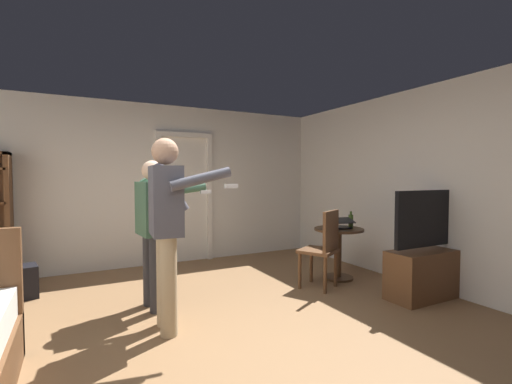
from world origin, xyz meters
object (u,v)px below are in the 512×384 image
(laptop, at_px, (339,225))
(person_blue_shirt, at_px, (167,219))
(suitcase_dark, at_px, (8,284))
(wooden_chair, at_px, (324,246))
(bottle_on_table, at_px, (351,221))
(side_table, at_px, (339,245))
(person_striped_shirt, at_px, (154,224))
(tv_flatscreen, at_px, (428,265))

(laptop, relative_size, person_blue_shirt, 0.22)
(suitcase_dark, bearing_deg, wooden_chair, -31.54)
(laptop, height_order, suitcase_dark, laptop)
(bottle_on_table, distance_m, suitcase_dark, 4.25)
(side_table, bearing_deg, person_striped_shirt, 178.38)
(wooden_chair, height_order, person_blue_shirt, person_blue_shirt)
(tv_flatscreen, relative_size, laptop, 3.23)
(side_table, height_order, person_blue_shirt, person_blue_shirt)
(wooden_chair, distance_m, person_blue_shirt, 2.10)
(tv_flatscreen, xyz_separation_m, person_blue_shirt, (-2.90, 0.53, 0.65))
(tv_flatscreen, height_order, person_striped_shirt, person_striped_shirt)
(side_table, relative_size, bottle_on_table, 2.97)
(wooden_chair, xyz_separation_m, suitcase_dark, (-3.45, 1.32, -0.36))
(person_blue_shirt, bearing_deg, person_striped_shirt, 89.84)
(suitcase_dark, bearing_deg, person_blue_shirt, -59.06)
(side_table, xyz_separation_m, suitcase_dark, (-3.90, 1.08, -0.29))
(tv_flatscreen, xyz_separation_m, side_table, (-0.42, 1.06, 0.10))
(wooden_chair, distance_m, person_striped_shirt, 2.08)
(laptop, bearing_deg, person_blue_shirt, -168.56)
(side_table, height_order, bottle_on_table, bottle_on_table)
(person_blue_shirt, xyz_separation_m, person_striped_shirt, (0.00, 0.61, -0.11))
(side_table, distance_m, person_striped_shirt, 2.51)
(laptop, bearing_deg, wooden_chair, -154.16)
(side_table, height_order, wooden_chair, wooden_chair)
(laptop, height_order, bottle_on_table, bottle_on_table)
(bottle_on_table, height_order, person_striped_shirt, person_striped_shirt)
(tv_flatscreen, bearing_deg, side_table, 111.66)
(tv_flatscreen, xyz_separation_m, wooden_chair, (-0.88, 0.82, 0.17))
(laptop, distance_m, person_blue_shirt, 2.50)
(bottle_on_table, distance_m, person_striped_shirt, 2.62)
(person_striped_shirt, bearing_deg, side_table, -1.62)
(bottle_on_table, bearing_deg, suitcase_dark, 164.06)
(tv_flatscreen, distance_m, suitcase_dark, 4.83)
(laptop, xyz_separation_m, suitcase_dark, (-3.86, 1.12, -0.56))
(tv_flatscreen, height_order, bottle_on_table, tv_flatscreen)
(tv_flatscreen, distance_m, side_table, 1.15)
(tv_flatscreen, relative_size, wooden_chair, 1.27)
(bottle_on_table, relative_size, suitcase_dark, 0.42)
(suitcase_dark, bearing_deg, tv_flatscreen, -36.90)
(side_table, distance_m, person_blue_shirt, 2.59)
(person_blue_shirt, bearing_deg, suitcase_dark, 131.55)
(tv_flatscreen, relative_size, bottle_on_table, 5.33)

